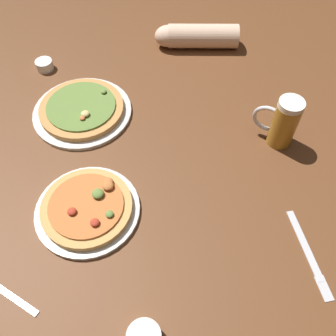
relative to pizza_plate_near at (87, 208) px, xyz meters
name	(u,v)px	position (x,y,z in m)	size (l,w,h in m)	color
ground_plane	(168,175)	(0.22, 0.11, -0.03)	(2.40, 2.40, 0.03)	brown
pizza_plate_near	(87,208)	(0.00, 0.00, 0.00)	(0.27, 0.27, 0.05)	silver
pizza_plate_far	(82,110)	(-0.04, 0.36, 0.00)	(0.31, 0.31, 0.05)	silver
beer_mug_dark	(283,122)	(0.55, 0.20, 0.06)	(0.12, 0.09, 0.16)	#B27A23
ramekin_sauce	(44,65)	(-0.18, 0.59, 0.00)	(0.06, 0.06, 0.03)	white
knife_right	(309,254)	(0.54, -0.16, -0.01)	(0.05, 0.24, 0.01)	silver
diner_arm	(194,36)	(0.36, 0.68, 0.03)	(0.31, 0.11, 0.09)	beige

